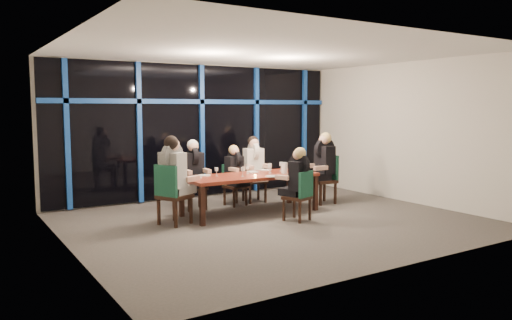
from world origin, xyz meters
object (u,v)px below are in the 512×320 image
object	(u,v)px
chair_far_left	(193,183)
chair_end_left	(171,192)
diner_far_right	(254,159)
diner_end_left	(174,167)
water_pitcher	(284,168)
diner_far_left	(194,164)
chair_near_mid	(301,193)
diner_far_mid	(235,166)
diner_near_mid	(297,173)
chair_far_right	(253,177)
chair_end_right	(326,176)
dining_table	(250,178)
chair_far_mid	(233,182)
wine_bottle	(295,166)
diner_end_right	(323,158)

from	to	relation	value
chair_far_left	chair_end_left	size ratio (longest dim) A/B	0.90
diner_far_right	diner_end_left	bearing A→B (deg)	-148.40
water_pitcher	diner_end_left	bearing A→B (deg)	-164.37
diner_far_left	water_pitcher	distance (m)	1.80
chair_near_mid	diner_far_mid	distance (m)	1.92
chair_near_mid	diner_near_mid	distance (m)	0.37
water_pitcher	diner_near_mid	bearing A→B (deg)	-90.76
diner_end_left	chair_far_right	bearing A→B (deg)	-88.56
chair_end_left	chair_end_right	world-z (taller)	chair_end_left
chair_far_left	chair_near_mid	bearing A→B (deg)	-55.54
diner_far_left	water_pitcher	bearing A→B (deg)	-32.98
dining_table	chair_far_mid	xyz separation A→B (m)	(0.12, 0.89, -0.20)
diner_end_left	wine_bottle	xyz separation A→B (m)	(2.60, 0.00, -0.14)
diner_far_mid	water_pitcher	world-z (taller)	diner_far_mid
chair_far_left	chair_far_right	world-z (taller)	chair_far_right
diner_end_right	wine_bottle	size ratio (longest dim) A/B	3.41
diner_far_left	chair_far_mid	bearing A→B (deg)	3.96
chair_far_right	chair_end_right	size ratio (longest dim) A/B	0.94
chair_far_left	diner_near_mid	bearing A→B (deg)	-55.22
diner_end_left	diner_near_mid	bearing A→B (deg)	-139.15
dining_table	chair_far_right	xyz separation A→B (m)	(0.69, 1.04, -0.14)
chair_near_mid	diner_near_mid	world-z (taller)	diner_near_mid
chair_near_mid	diner_near_mid	size ratio (longest dim) A/B	1.03
chair_far_right	diner_end_right	size ratio (longest dim) A/B	0.97
chair_end_left	diner_far_left	bearing A→B (deg)	-66.45
chair_end_left	chair_end_right	size ratio (longest dim) A/B	1.03
chair_far_left	wine_bottle	xyz separation A→B (m)	(1.76, -1.06, 0.33)
dining_table	chair_end_right	world-z (taller)	chair_end_right
diner_end_left	wine_bottle	bearing A→B (deg)	-114.45
chair_end_right	diner_near_mid	xyz separation A→B (m)	(-1.53, -1.01, 0.29)
wine_bottle	chair_far_mid	bearing A→B (deg)	132.53
chair_far_left	chair_far_mid	size ratio (longest dim) A/B	1.11
chair_far_left	chair_far_right	xyz separation A→B (m)	(1.45, 0.05, 0.01)
diner_near_mid	diner_far_left	bearing A→B (deg)	-78.99
dining_table	water_pitcher	xyz separation A→B (m)	(0.66, -0.19, 0.18)
chair_end_right	chair_near_mid	bearing A→B (deg)	-50.81
dining_table	diner_far_left	world-z (taller)	diner_far_left
diner_far_right	chair_end_right	bearing A→B (deg)	-29.88
dining_table	chair_end_right	size ratio (longest dim) A/B	2.53
diner_far_left	water_pitcher	size ratio (longest dim) A/B	4.32
diner_far_right	diner_near_mid	bearing A→B (deg)	-91.64
chair_end_left	diner_end_right	world-z (taller)	diner_end_right
diner_far_mid	wine_bottle	xyz separation A→B (m)	(0.88, -0.89, 0.04)
chair_far_mid	dining_table	bearing A→B (deg)	-106.11
chair_end_left	water_pitcher	distance (m)	2.35
chair_far_mid	wine_bottle	world-z (taller)	wine_bottle
diner_end_left	wine_bottle	size ratio (longest dim) A/B	3.51
water_pitcher	dining_table	bearing A→B (deg)	-177.70
diner_far_right	water_pitcher	bearing A→B (deg)	-84.01
chair_far_mid	diner_near_mid	world-z (taller)	diner_near_mid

